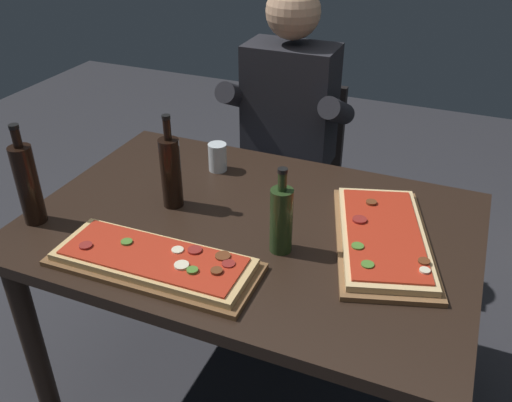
{
  "coord_description": "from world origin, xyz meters",
  "views": [
    {
      "loc": [
        0.58,
        -1.33,
        1.69
      ],
      "look_at": [
        0.0,
        0.05,
        0.79
      ],
      "focal_mm": 38.4,
      "sensor_mm": 36.0,
      "label": 1
    }
  ],
  "objects_px": {
    "dining_table": "(250,246)",
    "wine_bottle_dark": "(171,171)",
    "pizza_rectangular_front": "(154,261)",
    "pizza_rectangular_left": "(383,237)",
    "tumbler_near_camera": "(218,159)",
    "seated_diner": "(286,128)",
    "oil_bottle_amber": "(28,183)",
    "vinegar_bottle_green": "(281,219)",
    "diner_chair": "(293,169)"
  },
  "relations": [
    {
      "from": "pizza_rectangular_left",
      "to": "wine_bottle_dark",
      "type": "distance_m",
      "value": 0.69
    },
    {
      "from": "oil_bottle_amber",
      "to": "vinegar_bottle_green",
      "type": "relative_size",
      "value": 1.23
    },
    {
      "from": "tumbler_near_camera",
      "to": "diner_chair",
      "type": "distance_m",
      "value": 0.66
    },
    {
      "from": "pizza_rectangular_front",
      "to": "dining_table",
      "type": "bearing_deg",
      "value": 63.57
    },
    {
      "from": "wine_bottle_dark",
      "to": "seated_diner",
      "type": "relative_size",
      "value": 0.24
    },
    {
      "from": "vinegar_bottle_green",
      "to": "wine_bottle_dark",
      "type": "bearing_deg",
      "value": 166.41
    },
    {
      "from": "dining_table",
      "to": "vinegar_bottle_green",
      "type": "height_order",
      "value": "vinegar_bottle_green"
    },
    {
      "from": "dining_table",
      "to": "pizza_rectangular_left",
      "type": "distance_m",
      "value": 0.43
    },
    {
      "from": "dining_table",
      "to": "wine_bottle_dark",
      "type": "xyz_separation_m",
      "value": [
        -0.28,
        0.0,
        0.22
      ]
    },
    {
      "from": "diner_chair",
      "to": "seated_diner",
      "type": "bearing_deg",
      "value": -90.0
    },
    {
      "from": "dining_table",
      "to": "diner_chair",
      "type": "relative_size",
      "value": 1.61
    },
    {
      "from": "wine_bottle_dark",
      "to": "oil_bottle_amber",
      "type": "distance_m",
      "value": 0.44
    },
    {
      "from": "oil_bottle_amber",
      "to": "seated_diner",
      "type": "distance_m",
      "value": 1.11
    },
    {
      "from": "wine_bottle_dark",
      "to": "dining_table",
      "type": "bearing_deg",
      "value": -0.23
    },
    {
      "from": "oil_bottle_amber",
      "to": "seated_diner",
      "type": "xyz_separation_m",
      "value": [
        0.48,
        0.99,
        -0.13
      ]
    },
    {
      "from": "wine_bottle_dark",
      "to": "vinegar_bottle_green",
      "type": "xyz_separation_m",
      "value": [
        0.42,
        -0.1,
        -0.02
      ]
    },
    {
      "from": "pizza_rectangular_left",
      "to": "tumbler_near_camera",
      "type": "relative_size",
      "value": 5.87
    },
    {
      "from": "pizza_rectangular_left",
      "to": "diner_chair",
      "type": "height_order",
      "value": "diner_chair"
    },
    {
      "from": "oil_bottle_amber",
      "to": "wine_bottle_dark",
      "type": "bearing_deg",
      "value": 35.87
    },
    {
      "from": "pizza_rectangular_left",
      "to": "seated_diner",
      "type": "height_order",
      "value": "seated_diner"
    },
    {
      "from": "pizza_rectangular_front",
      "to": "pizza_rectangular_left",
      "type": "xyz_separation_m",
      "value": [
        0.57,
        0.36,
        -0.0
      ]
    },
    {
      "from": "pizza_rectangular_left",
      "to": "oil_bottle_amber",
      "type": "distance_m",
      "value": 1.09
    },
    {
      "from": "oil_bottle_amber",
      "to": "diner_chair",
      "type": "relative_size",
      "value": 0.38
    },
    {
      "from": "oil_bottle_amber",
      "to": "tumbler_near_camera",
      "type": "relative_size",
      "value": 3.16
    },
    {
      "from": "wine_bottle_dark",
      "to": "diner_chair",
      "type": "bearing_deg",
      "value": 81.41
    },
    {
      "from": "dining_table",
      "to": "pizza_rectangular_left",
      "type": "xyz_separation_m",
      "value": [
        0.41,
        0.05,
        0.11
      ]
    },
    {
      "from": "vinegar_bottle_green",
      "to": "diner_chair",
      "type": "bearing_deg",
      "value": 106.74
    },
    {
      "from": "pizza_rectangular_front",
      "to": "pizza_rectangular_left",
      "type": "height_order",
      "value": "same"
    },
    {
      "from": "oil_bottle_amber",
      "to": "seated_diner",
      "type": "height_order",
      "value": "seated_diner"
    },
    {
      "from": "dining_table",
      "to": "pizza_rectangular_left",
      "type": "bearing_deg",
      "value": 6.99
    },
    {
      "from": "pizza_rectangular_front",
      "to": "tumbler_near_camera",
      "type": "bearing_deg",
      "value": 98.89
    },
    {
      "from": "pizza_rectangular_left",
      "to": "vinegar_bottle_green",
      "type": "xyz_separation_m",
      "value": [
        -0.27,
        -0.15,
        0.09
      ]
    },
    {
      "from": "tumbler_near_camera",
      "to": "wine_bottle_dark",
      "type": "bearing_deg",
      "value": -95.4
    },
    {
      "from": "wine_bottle_dark",
      "to": "diner_chair",
      "type": "relative_size",
      "value": 0.37
    },
    {
      "from": "dining_table",
      "to": "tumbler_near_camera",
      "type": "bearing_deg",
      "value": 131.64
    },
    {
      "from": "pizza_rectangular_left",
      "to": "vinegar_bottle_green",
      "type": "distance_m",
      "value": 0.32
    },
    {
      "from": "dining_table",
      "to": "diner_chair",
      "type": "xyz_separation_m",
      "value": [
        -0.15,
        0.86,
        -0.16
      ]
    },
    {
      "from": "pizza_rectangular_front",
      "to": "wine_bottle_dark",
      "type": "relative_size",
      "value": 1.9
    },
    {
      "from": "dining_table",
      "to": "vinegar_bottle_green",
      "type": "distance_m",
      "value": 0.27
    },
    {
      "from": "pizza_rectangular_left",
      "to": "tumbler_near_camera",
      "type": "xyz_separation_m",
      "value": [
        -0.66,
        0.23,
        0.03
      ]
    },
    {
      "from": "dining_table",
      "to": "tumbler_near_camera",
      "type": "xyz_separation_m",
      "value": [
        -0.25,
        0.28,
        0.14
      ]
    },
    {
      "from": "tumbler_near_camera",
      "to": "seated_diner",
      "type": "bearing_deg",
      "value": 77.28
    },
    {
      "from": "pizza_rectangular_left",
      "to": "diner_chair",
      "type": "relative_size",
      "value": 0.7
    },
    {
      "from": "pizza_rectangular_front",
      "to": "wine_bottle_dark",
      "type": "height_order",
      "value": "wine_bottle_dark"
    },
    {
      "from": "pizza_rectangular_front",
      "to": "tumbler_near_camera",
      "type": "xyz_separation_m",
      "value": [
        -0.09,
        0.6,
        0.03
      ]
    },
    {
      "from": "wine_bottle_dark",
      "to": "tumbler_near_camera",
      "type": "distance_m",
      "value": 0.29
    },
    {
      "from": "pizza_rectangular_front",
      "to": "pizza_rectangular_left",
      "type": "distance_m",
      "value": 0.67
    },
    {
      "from": "wine_bottle_dark",
      "to": "vinegar_bottle_green",
      "type": "height_order",
      "value": "wine_bottle_dark"
    },
    {
      "from": "dining_table",
      "to": "wine_bottle_dark",
      "type": "relative_size",
      "value": 4.4
    },
    {
      "from": "dining_table",
      "to": "pizza_rectangular_left",
      "type": "relative_size",
      "value": 2.29
    }
  ]
}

